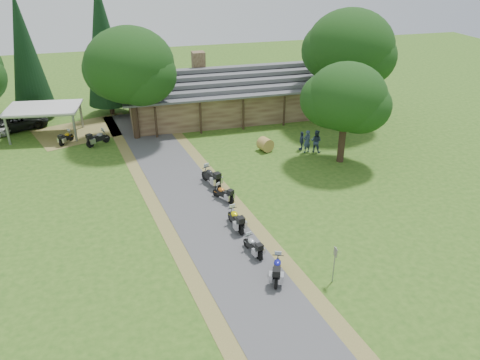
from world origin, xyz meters
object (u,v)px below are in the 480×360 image
object	(u,v)px
motorcycle_row_b	(253,245)
motorcycle_row_e	(211,176)
motorcycle_carport_b	(98,138)
carport	(46,122)
car_dark_suv	(17,118)
motorcycle_row_c	(236,218)
motorcycle_row_d	(223,193)
hay_bale	(265,144)
motorcycle_row_a	(277,268)
motorcycle_carport_a	(66,137)
lodge	(231,90)

from	to	relation	value
motorcycle_row_b	motorcycle_row_e	xyz separation A→B (m)	(-0.49, 8.81, 0.14)
motorcycle_row_b	motorcycle_carport_b	xyz separation A→B (m)	(-8.31, 18.64, 0.11)
carport	car_dark_suv	distance (m)	3.67
motorcycle_row_c	motorcycle_row_d	bearing A→B (deg)	-8.98
carport	motorcycle_row_c	distance (m)	22.96
carport	motorcycle_row_b	bearing A→B (deg)	-52.75
motorcycle_row_b	motorcycle_row_e	size ratio (longest dim) A/B	0.80
motorcycle_row_b	hay_bale	bearing A→B (deg)	-35.77
motorcycle_row_a	motorcycle_row_d	world-z (taller)	motorcycle_row_a
motorcycle_row_a	hay_bale	distance (m)	16.72
car_dark_suv	motorcycle_row_b	xyz separation A→B (m)	(15.42, -24.54, -0.52)
motorcycle_carport_a	hay_bale	size ratio (longest dim) A/B	1.48
motorcycle_row_a	motorcycle_carport_b	world-z (taller)	motorcycle_carport_b
motorcycle_row_a	hay_bale	xyz separation A→B (m)	(4.60, 16.08, -0.10)
motorcycle_row_b	motorcycle_row_e	distance (m)	8.83
motorcycle_carport_b	motorcycle_row_e	bearing A→B (deg)	-83.94
motorcycle_row_e	motorcycle_carport_b	size ratio (longest dim) A/B	1.06
motorcycle_carport_a	motorcycle_row_d	bearing A→B (deg)	-107.22
carport	motorcycle_carport_a	xyz separation A→B (m)	(1.73, -2.35, -0.77)
motorcycle_row_d	car_dark_suv	bearing A→B (deg)	7.90
car_dark_suv	motorcycle_carport_b	world-z (taller)	car_dark_suv
carport	car_dark_suv	size ratio (longest dim) A/B	1.09
car_dark_suv	motorcycle_row_c	bearing A→B (deg)	-165.62
carport	motorcycle_row_a	distance (m)	27.87
motorcycle_row_c	motorcycle_row_e	size ratio (longest dim) A/B	0.94
lodge	motorcycle_row_b	world-z (taller)	lodge
motorcycle_row_b	motorcycle_carport_a	bearing A→B (deg)	14.00
carport	motorcycle_row_b	distance (m)	25.49
car_dark_suv	motorcycle_row_c	distance (m)	26.50
lodge	car_dark_suv	world-z (taller)	lodge
lodge	motorcycle_row_c	bearing A→B (deg)	-103.59
motorcycle_row_a	motorcycle_row_b	world-z (taller)	motorcycle_row_a
motorcycle_row_d	motorcycle_row_e	xyz separation A→B (m)	(-0.31, 2.46, 0.13)
motorcycle_row_c	motorcycle_row_d	size ratio (longest dim) A/B	1.15
motorcycle_carport_a	motorcycle_carport_b	bearing A→B (deg)	-78.61
carport	motorcycle_row_c	xyz separation A→B (m)	(12.45, -19.27, -0.67)
motorcycle_row_c	carport	bearing A→B (deg)	24.94
motorcycle_row_a	hay_bale	world-z (taller)	motorcycle_row_a
motorcycle_row_a	motorcycle_row_c	world-z (taller)	motorcycle_row_c
hay_bale	motorcycle_row_a	bearing A→B (deg)	-105.95
motorcycle_row_c	motorcycle_carport_a	bearing A→B (deg)	24.44
carport	motorcycle_row_d	xyz separation A→B (m)	(12.52, -15.75, -0.76)
motorcycle_row_b	motorcycle_carport_a	world-z (taller)	motorcycle_row_b
motorcycle_carport_a	hay_bale	xyz separation A→B (m)	(16.14, -6.08, -0.01)
lodge	motorcycle_row_b	bearing A→B (deg)	-101.44
lodge	motorcycle_row_e	world-z (taller)	lodge
motorcycle_row_b	hay_bale	xyz separation A→B (m)	(5.17, 13.67, -0.01)
car_dark_suv	motorcycle_carport_a	bearing A→B (deg)	-157.67
lodge	motorcycle_row_c	xyz separation A→B (m)	(-5.01, -20.71, -1.78)
motorcycle_row_a	motorcycle_row_e	size ratio (longest dim) A/B	0.91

